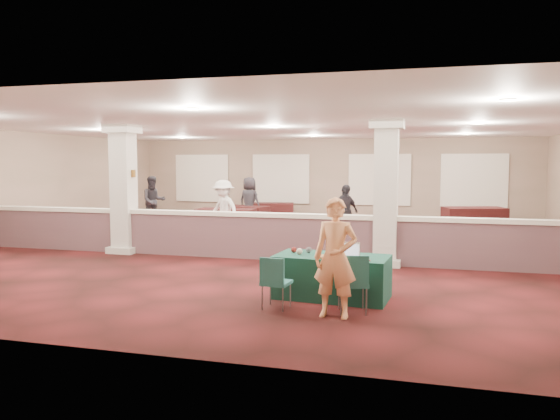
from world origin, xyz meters
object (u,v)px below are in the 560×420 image
(attendee_a, at_px, (153,201))
(attendee_b, at_px, (223,209))
(conf_chair_side, at_px, (275,278))
(far_table_front_right, at_px, (429,240))
(far_table_front_center, at_px, (240,222))
(conf_chair_main, at_px, (353,279))
(far_table_back_left, at_px, (244,216))
(attendee_d, at_px, (249,201))
(far_table_back_center, at_px, (271,212))
(far_table_back_right, at_px, (474,219))
(near_table, at_px, (332,277))
(far_table_front_left, at_px, (226,220))
(woman, at_px, (335,258))
(attendee_c, at_px, (345,212))

(attendee_a, bearing_deg, attendee_b, -73.25)
(conf_chair_side, height_order, far_table_front_right, conf_chair_side)
(far_table_front_right, bearing_deg, far_table_front_center, 155.55)
(conf_chair_main, height_order, far_table_back_left, conf_chair_main)
(attendee_d, bearing_deg, conf_chair_side, 125.64)
(far_table_back_center, bearing_deg, far_table_front_center, -90.00)
(far_table_back_right, bearing_deg, attendee_b, -152.10)
(conf_chair_main, xyz_separation_m, far_table_back_center, (-4.85, 12.10, -0.18))
(conf_chair_main, bearing_deg, attendee_d, 101.65)
(near_table, distance_m, far_table_front_center, 8.87)
(conf_chair_main, height_order, far_table_back_right, conf_chair_main)
(far_table_front_left, xyz_separation_m, far_table_back_left, (-0.05, 1.88, -0.02))
(far_table_front_right, bearing_deg, woman, -102.11)
(conf_chair_main, relative_size, attendee_c, 0.56)
(far_table_front_left, xyz_separation_m, attendee_c, (4.00, -0.54, 0.43))
(near_table, height_order, attendee_a, attendee_a)
(far_table_front_left, xyz_separation_m, far_table_front_right, (6.44, -2.70, -0.03))
(far_table_front_left, xyz_separation_m, far_table_front_center, (0.50, 0.00, -0.05))
(far_table_back_right, bearing_deg, near_table, -106.42)
(attendee_b, height_order, attendee_c, attendee_b)
(conf_chair_main, bearing_deg, far_table_front_right, 65.07)
(attendee_a, xyz_separation_m, attendee_b, (3.67, -2.50, -0.01))
(attendee_d, bearing_deg, far_table_back_left, 71.13)
(conf_chair_main, xyz_separation_m, far_table_front_center, (-4.85, 8.60, -0.20))
(far_table_back_center, bearing_deg, attendee_b, -90.00)
(near_table, relative_size, attendee_d, 1.07)
(far_table_front_center, bearing_deg, far_table_back_left, 106.26)
(far_table_back_right, height_order, attendee_c, attendee_c)
(attendee_a, bearing_deg, attendee_d, -20.30)
(far_table_front_left, bearing_deg, near_table, -57.72)
(far_table_front_left, height_order, far_table_front_right, far_table_front_left)
(far_table_front_center, bearing_deg, near_table, -60.45)
(attendee_a, height_order, attendee_d, attendee_a)
(far_table_front_center, distance_m, attendee_a, 3.85)
(conf_chair_main, relative_size, attendee_d, 0.52)
(near_table, distance_m, attendee_d, 10.93)
(far_table_front_left, bearing_deg, conf_chair_main, -58.10)
(woman, relative_size, attendee_c, 1.09)
(far_table_front_right, bearing_deg, attendee_d, 142.84)
(near_table, xyz_separation_m, attendee_c, (-0.88, 7.17, 0.45))
(far_table_front_right, relative_size, attendee_a, 0.96)
(near_table, height_order, far_table_front_left, far_table_front_left)
(far_table_back_center, xyz_separation_m, attendee_d, (-0.40, -1.39, 0.52))
(far_table_front_left, height_order, attendee_d, attendee_d)
(far_table_front_center, distance_m, far_table_back_center, 3.50)
(woman, relative_size, attendee_b, 1.01)
(conf_chair_side, bearing_deg, far_table_back_right, 76.78)
(far_table_front_left, bearing_deg, attendee_a, 162.50)
(near_table, distance_m, conf_chair_main, 1.02)
(far_table_front_left, relative_size, far_table_back_left, 1.07)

